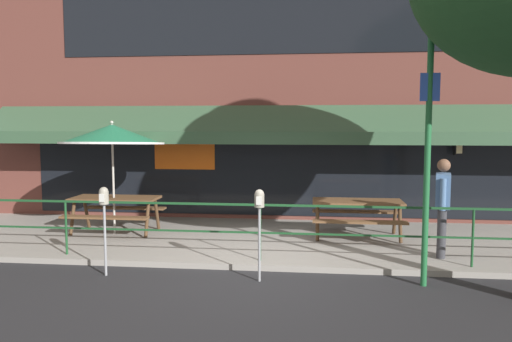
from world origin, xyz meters
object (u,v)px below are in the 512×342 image
picnic_table_left (115,205)px  pedestrian_walking (443,202)px  parking_meter_near (104,204)px  patio_umbrella_left (112,135)px  street_sign_pole (428,145)px  parking_meter_far (259,207)px  picnic_table_centre (357,208)px

picnic_table_left → pedestrian_walking: pedestrian_walking is taller
picnic_table_left → parking_meter_near: (0.89, -2.60, 0.44)m
patio_umbrella_left → street_sign_pole: street_sign_pole is taller
patio_umbrella_left → street_sign_pole: (5.81, -2.48, -0.09)m
parking_meter_near → street_sign_pole: street_sign_pole is taller
patio_umbrella_left → parking_meter_far: 4.33m
parking_meter_near → parking_meter_far: size_ratio=1.00×
picnic_table_left → parking_meter_near: parking_meter_near is taller
picnic_table_left → pedestrian_walking: (6.38, -1.21, 0.35)m
picnic_table_centre → parking_meter_far: 3.25m
picnic_table_left → pedestrian_walking: 6.51m
picnic_table_centre → parking_meter_near: (-4.16, -2.71, 0.44)m
parking_meter_near → pedestrian_walking: bearing=14.2°
parking_meter_near → picnic_table_left: bearing=108.9°
patio_umbrella_left → pedestrian_walking: 6.58m
picnic_table_left → patio_umbrella_left: bearing=-90.0°
picnic_table_left → street_sign_pole: 6.49m
picnic_table_left → parking_meter_near: 2.79m
picnic_table_left → parking_meter_near: size_ratio=1.27×
pedestrian_walking → parking_meter_far: (-3.03, -1.41, 0.09)m
pedestrian_walking → parking_meter_near: pedestrian_walking is taller
patio_umbrella_left → pedestrian_walking: (6.38, -1.14, -1.12)m
parking_meter_far → pedestrian_walking: bearing=24.9°
patio_umbrella_left → picnic_table_centre: bearing=2.1°
picnic_table_left → patio_umbrella_left: patio_umbrella_left is taller
picnic_table_centre → pedestrian_walking: size_ratio=1.05×
patio_umbrella_left → street_sign_pole: size_ratio=0.58×
picnic_table_centre → street_sign_pole: size_ratio=0.44×
pedestrian_walking → parking_meter_near: bearing=-165.8°
patio_umbrella_left → parking_meter_near: patio_umbrella_left is taller
picnic_table_left → patio_umbrella_left: 1.48m
picnic_table_centre → patio_umbrella_left: 5.27m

